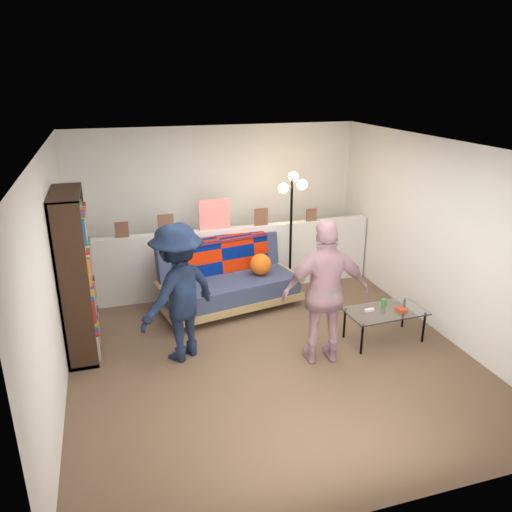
{
  "coord_description": "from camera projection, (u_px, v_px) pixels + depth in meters",
  "views": [
    {
      "loc": [
        -1.64,
        -5.0,
        3.1
      ],
      "look_at": [
        0.0,
        0.4,
        1.05
      ],
      "focal_mm": 35.0,
      "sensor_mm": 36.0,
      "label": 1
    }
  ],
  "objects": [
    {
      "name": "futon_sofa",
      "position": [
        229.0,
        281.0,
        6.98
      ],
      "size": [
        2.06,
        1.25,
        0.83
      ],
      "color": "#A4854F",
      "rests_on": "ground"
    },
    {
      "name": "ledge_decor",
      "position": [
        213.0,
        218.0,
        7.14
      ],
      "size": [
        2.97,
        0.02,
        0.45
      ],
      "color": "brown",
      "rests_on": "half_wall_ledge"
    },
    {
      "name": "room_shell",
      "position": [
        254.0,
        204.0,
        5.86
      ],
      "size": [
        4.6,
        5.05,
        2.45
      ],
      "color": "silver",
      "rests_on": "ground"
    },
    {
      "name": "ground",
      "position": [
        266.0,
        349.0,
        6.0
      ],
      "size": [
        5.0,
        5.0,
        0.0
      ],
      "primitive_type": "plane",
      "color": "brown",
      "rests_on": "ground"
    },
    {
      "name": "floor_lamp",
      "position": [
        292.0,
        209.0,
        7.26
      ],
      "size": [
        0.36,
        0.33,
        1.79
      ],
      "color": "black",
      "rests_on": "ground"
    },
    {
      "name": "person_left",
      "position": [
        178.0,
        293.0,
        5.58
      ],
      "size": [
        1.2,
        1.09,
        1.61
      ],
      "primitive_type": "imported",
      "rotation": [
        0.0,
        0.0,
        3.75
      ],
      "color": "black",
      "rests_on": "ground"
    },
    {
      "name": "bookshelf",
      "position": [
        76.0,
        280.0,
        5.69
      ],
      "size": [
        0.32,
        0.96,
        1.93
      ],
      "color": "black",
      "rests_on": "ground"
    },
    {
      "name": "coffee_table",
      "position": [
        385.0,
        312.0,
        6.09
      ],
      "size": [
        0.98,
        0.56,
        0.5
      ],
      "color": "black",
      "rests_on": "ground"
    },
    {
      "name": "person_right",
      "position": [
        326.0,
        293.0,
        5.5
      ],
      "size": [
        1.02,
        0.53,
        1.67
      ],
      "primitive_type": "imported",
      "rotation": [
        0.0,
        0.0,
        3.01
      ],
      "color": "pink",
      "rests_on": "ground"
    },
    {
      "name": "half_wall_ledge",
      "position": [
        229.0,
        260.0,
        7.45
      ],
      "size": [
        4.45,
        0.15,
        1.0
      ],
      "primitive_type": "cube",
      "color": "silver",
      "rests_on": "ground"
    }
  ]
}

